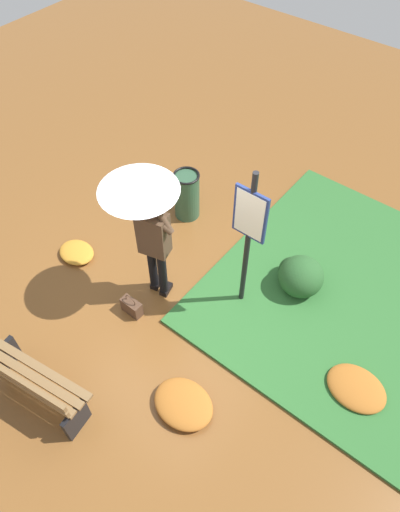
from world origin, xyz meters
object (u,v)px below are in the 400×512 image
Objects in this scene: park_bench at (33,382)px; trash_bin at (187,195)px; person_with_umbrella at (145,210)px; info_sign_post at (249,230)px; handbag at (132,307)px.

trash_bin reaches higher than park_bench.
person_with_umbrella reaches higher than trash_bin.
park_bench is at bearing 67.96° from info_sign_post.
info_sign_post reaches higher than handbag.
info_sign_post is at bearing -151.89° from person_with_umbrella.
person_with_umbrella is at bearing 28.11° from info_sign_post.
handbag is 2.06m from trash_bin.
trash_bin is at bearing -72.43° from handbag.
park_bench is at bearing 90.41° from person_with_umbrella.
person_with_umbrella is 1.51m from handbag.
handbag is at bearing 94.42° from person_with_umbrella.
handbag is 1.59m from park_bench.
info_sign_post is 3.05m from park_bench.
person_with_umbrella reaches higher than handbag.
info_sign_post is 2.76× the size of trash_bin.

